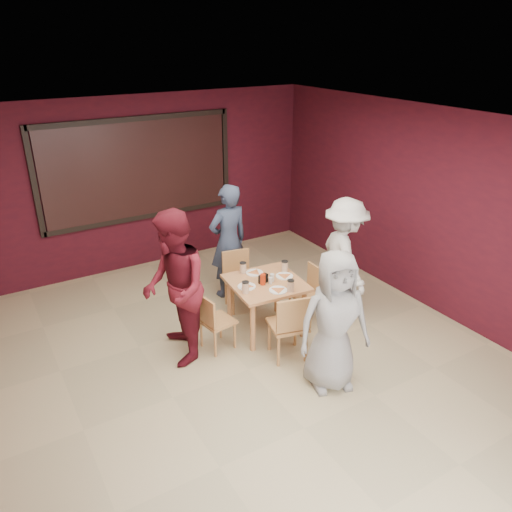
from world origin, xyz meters
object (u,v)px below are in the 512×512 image
chair_back (238,276)px  chair_left (213,319)px  diner_front (334,321)px  chair_right (310,290)px  diner_back (228,241)px  diner_left (175,289)px  dining_table (266,287)px  diner_right (344,257)px  chair_front (290,324)px

chair_back → chair_left: 1.14m
chair_back → diner_front: size_ratio=0.51×
chair_back → chair_right: size_ratio=1.08×
chair_right → diner_back: (-0.60, 1.20, 0.43)m
diner_back → diner_left: diner_left is taller
chair_right → diner_left: 1.97m
chair_back → diner_back: 0.55m
chair_left → dining_table: bearing=3.9°
chair_left → diner_right: size_ratio=0.46×
dining_table → chair_front: 0.73m
chair_front → diner_back: diner_back is taller
chair_left → diner_front: bearing=-57.1°
chair_left → diner_back: bearing=54.1°
dining_table → chair_back: size_ratio=1.18×
diner_left → diner_right: bearing=100.2°
chair_right → diner_right: diner_right is taller
diner_front → diner_left: size_ratio=0.87×
diner_back → diner_left: (-1.30, -1.11, 0.08)m
chair_front → diner_front: 0.71m
diner_back → diner_left: bearing=36.7°
chair_left → chair_back: bearing=45.0°
chair_right → diner_front: size_ratio=0.47×
chair_back → chair_right: 1.05m
dining_table → chair_front: (-0.11, -0.71, -0.13)m
diner_right → diner_front: bearing=152.6°
diner_right → chair_left: bearing=104.4°
chair_front → chair_left: (-0.69, 0.66, -0.07)m
chair_left → diner_right: 2.03m
diner_left → diner_front: bearing=56.8°
diner_front → diner_back: diner_back is taller
chair_front → chair_right: 1.02m
chair_front → diner_left: 1.42m
chair_front → chair_left: chair_front is taller
chair_left → chair_right: 1.47m
chair_front → diner_front: (0.14, -0.62, 0.32)m
diner_front → diner_right: diner_right is taller
chair_front → diner_right: 1.46m
diner_left → chair_right: bearing=101.4°
chair_front → chair_right: (0.78, 0.66, -0.07)m
chair_front → diner_left: bearing=146.6°
chair_right → diner_back: diner_back is taller
chair_back → diner_front: diner_front is taller
chair_right → diner_left: diner_left is taller
chair_right → diner_back: bearing=116.8°
diner_back → chair_left: bearing=50.2°
chair_front → chair_back: 1.47m
diner_back → diner_front: bearing=85.2°
chair_back → chair_right: chair_back is taller
dining_table → diner_back: bearing=86.6°
dining_table → chair_back: (0.01, 0.75, -0.16)m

